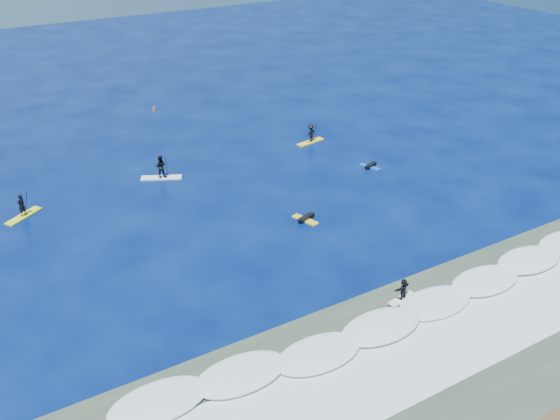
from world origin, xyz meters
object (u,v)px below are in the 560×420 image
sup_paddler_left (22,209)px  sup_paddler_right (311,134)px  sup_paddler_center (161,169)px  marker_buoy (154,109)px  prone_paddler_near (305,219)px  prone_paddler_far (370,166)px  wave_surfer (403,290)px

sup_paddler_left → sup_paddler_right: bearing=-31.6°
sup_paddler_center → marker_buoy: size_ratio=5.22×
prone_paddler_near → sup_paddler_center: bearing=10.1°
sup_paddler_left → sup_paddler_center: bearing=-29.1°
prone_paddler_far → wave_surfer: bearing=128.6°
sup_paddler_center → sup_paddler_right: (14.44, 0.27, -0.07)m
wave_surfer → marker_buoy: wave_surfer is taller
sup_paddler_center → marker_buoy: bearing=97.9°
sup_paddler_right → marker_buoy: 17.87m
prone_paddler_far → marker_buoy: (-10.17, 22.61, 0.14)m
wave_surfer → marker_buoy: 38.23m
sup_paddler_left → marker_buoy: size_ratio=4.52×
marker_buoy → prone_paddler_far: bearing=-65.8°
sup_paddler_left → sup_paddler_right: 25.20m
wave_surfer → sup_paddler_center: bearing=94.5°
sup_paddler_center → prone_paddler_near: size_ratio=1.53×
sup_paddler_left → sup_paddler_right: size_ratio=0.96×
sup_paddler_center → prone_paddler_near: 13.24m
sup_paddler_left → sup_paddler_center: sup_paddler_center is taller
sup_paddler_left → sup_paddler_center: (10.73, 1.02, 0.21)m
wave_surfer → sup_paddler_left: bearing=117.9°
sup_paddler_center → prone_paddler_far: 17.06m
sup_paddler_right → wave_surfer: sup_paddler_right is taller
sup_paddler_left → prone_paddler_near: bearing=-67.3°
marker_buoy → sup_paddler_right: bearing=-59.6°
prone_paddler_near → wave_surfer: 10.81m
sup_paddler_right → prone_paddler_far: bearing=-90.8°
sup_paddler_center → wave_surfer: bearing=-49.5°
sup_paddler_right → sup_paddler_left: bearing=173.2°
sup_paddler_center → sup_paddler_right: 14.44m
sup_paddler_left → marker_buoy: sup_paddler_left is taller
prone_paddler_far → wave_surfer: wave_surfer is taller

